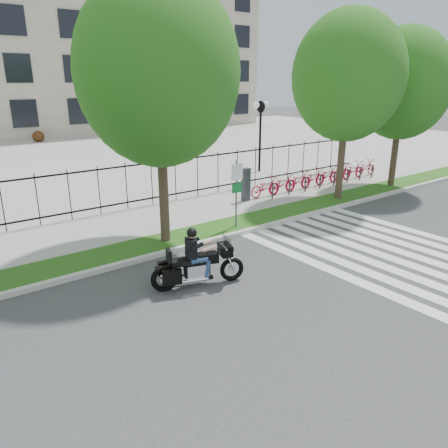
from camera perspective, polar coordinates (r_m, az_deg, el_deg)
ground at (r=12.00m, az=7.15°, el=-8.72°), size 120.00×120.00×0.00m
curb at (r=14.88m, az=-3.90°, el=-2.75°), size 60.00×0.20×0.15m
grass_verge at (r=15.56m, az=-5.64°, el=-1.85°), size 60.00×1.50×0.15m
sidewalk at (r=17.62m, az=-9.95°, el=0.42°), size 60.00×3.50×0.15m
plaza at (r=33.83m, az=-24.11°, el=7.68°), size 80.00×34.00×0.10m
crosswalk_stripes at (r=15.50m, az=20.06°, el=-3.27°), size 5.70×8.00×0.01m
iron_fence at (r=18.86m, az=-12.62°, el=4.83°), size 30.00×0.06×2.00m
lamp_post_right at (r=26.37m, az=4.79°, el=13.52°), size 1.06×0.70×4.25m
street_tree_1 at (r=14.29m, az=-8.60°, el=19.04°), size 5.09×5.09×8.43m
street_tree_2 at (r=20.46m, az=15.91°, el=18.04°), size 4.83×4.83×8.17m
street_tree_3 at (r=24.02m, az=22.35°, el=16.57°), size 4.69×4.69×7.77m
bike_share_station at (r=23.33m, az=12.30°, el=6.08°), size 9.95×0.85×1.50m
sign_pole_regulatory at (r=16.02m, az=1.67°, el=5.06°), size 0.50×0.09×2.50m
motorcycle_rider at (r=11.96m, az=-3.45°, el=-5.08°), size 2.57×1.25×2.05m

